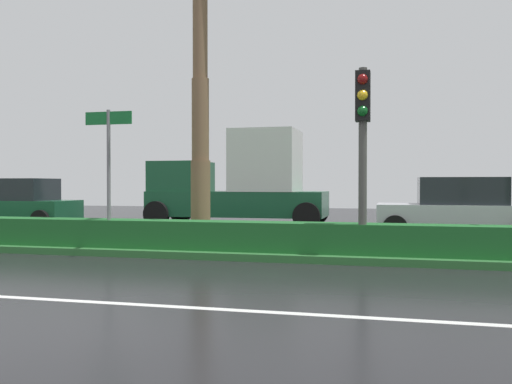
{
  "coord_description": "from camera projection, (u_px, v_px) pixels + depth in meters",
  "views": [
    {
      "loc": [
        4.51,
        -4.36,
        1.54
      ],
      "look_at": [
        0.75,
        10.93,
        1.3
      ],
      "focal_mm": 38.32,
      "sensor_mm": 36.0,
      "label": 1
    }
  ],
  "objects": [
    {
      "name": "street_name_sign",
      "position": [
        109.0,
        159.0,
        11.89
      ],
      "size": [
        1.1,
        0.08,
        3.0
      ],
      "color": "slate",
      "rests_on": "median_strip"
    },
    {
      "name": "ground_plane",
      "position": [
        210.0,
        245.0,
        14.07
      ],
      "size": [
        90.0,
        42.0,
        0.1
      ],
      "primitive_type": "cube",
      "color": "black"
    },
    {
      "name": "car_in_traffic_second",
      "position": [
        457.0,
        209.0,
        15.36
      ],
      "size": [
        4.3,
        2.02,
        1.72
      ],
      "rotation": [
        0.0,
        0.0,
        3.14
      ],
      "color": "silver",
      "rests_on": "ground_plane"
    },
    {
      "name": "box_truck_lead",
      "position": [
        240.0,
        183.0,
        19.93
      ],
      "size": [
        6.4,
        2.64,
        3.46
      ],
      "rotation": [
        0.0,
        0.0,
        3.14
      ],
      "color": "#195133",
      "rests_on": "ground_plane"
    },
    {
      "name": "near_lane_divider_stripe",
      "position": [
        42.0,
        299.0,
        7.27
      ],
      "size": [
        81.0,
        0.14,
        0.01
      ],
      "primitive_type": "cube",
      "color": "white",
      "rests_on": "ground_plane"
    },
    {
      "name": "traffic_signal_median_right",
      "position": [
        363.0,
        126.0,
        10.5
      ],
      "size": [
        0.28,
        0.43,
        3.62
      ],
      "color": "#4C4C47",
      "rests_on": "median_strip"
    },
    {
      "name": "median_strip",
      "position": [
        197.0,
        245.0,
        13.1
      ],
      "size": [
        85.5,
        4.0,
        0.15
      ],
      "primitive_type": "cube",
      "color": "#2D6B33",
      "rests_on": "ground_plane"
    },
    {
      "name": "car_in_traffic_leading",
      "position": [
        16.0,
        204.0,
        19.13
      ],
      "size": [
        4.3,
        2.02,
        1.72
      ],
      "rotation": [
        0.0,
        0.0,
        3.14
      ],
      "color": "#195133",
      "rests_on": "ground_plane"
    },
    {
      "name": "median_hedge",
      "position": [
        174.0,
        234.0,
        11.73
      ],
      "size": [
        76.5,
        0.7,
        0.6
      ],
      "color": "#1E6028",
      "rests_on": "median_strip"
    }
  ]
}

